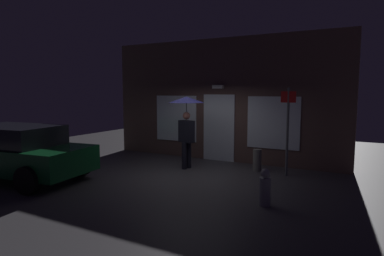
{
  "coord_description": "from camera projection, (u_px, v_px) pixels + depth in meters",
  "views": [
    {
      "loc": [
        4.42,
        -7.8,
        2.31
      ],
      "look_at": [
        -0.19,
        0.67,
        1.23
      ],
      "focal_mm": 30.93,
      "sensor_mm": 36.0,
      "label": 1
    }
  ],
  "objects": [
    {
      "name": "ground_plane",
      "position": [
        186.0,
        175.0,
        9.17
      ],
      "size": [
        18.0,
        18.0,
        0.0
      ],
      "primitive_type": "plane",
      "color": "#423F44"
    },
    {
      "name": "building_facade",
      "position": [
        221.0,
        101.0,
        11.0
      ],
      "size": [
        8.14,
        0.48,
        4.02
      ],
      "color": "brown",
      "rests_on": "ground"
    },
    {
      "name": "person_with_umbrella",
      "position": [
        186.0,
        114.0,
        9.75
      ],
      "size": [
        1.05,
        1.05,
        2.15
      ],
      "rotation": [
        0.0,
        0.0,
        2.9
      ],
      "color": "black",
      "rests_on": "ground"
    },
    {
      "name": "parked_car",
      "position": [
        14.0,
        152.0,
        8.67
      ],
      "size": [
        4.3,
        2.36,
        1.41
      ],
      "rotation": [
        0.0,
        0.0,
        0.12
      ],
      "color": "#0C3F1E",
      "rests_on": "ground"
    },
    {
      "name": "street_sign_post",
      "position": [
        288.0,
        126.0,
        8.93
      ],
      "size": [
        0.4,
        0.07,
        2.4
      ],
      "color": "#595B60",
      "rests_on": "ground"
    },
    {
      "name": "sidewalk_bollard",
      "position": [
        257.0,
        160.0,
        9.58
      ],
      "size": [
        0.24,
        0.24,
        0.64
      ],
      "primitive_type": "cylinder",
      "color": "slate",
      "rests_on": "ground"
    },
    {
      "name": "fire_hydrant",
      "position": [
        265.0,
        188.0,
        6.67
      ],
      "size": [
        0.23,
        0.23,
        0.76
      ],
      "color": "gray",
      "rests_on": "ground"
    }
  ]
}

